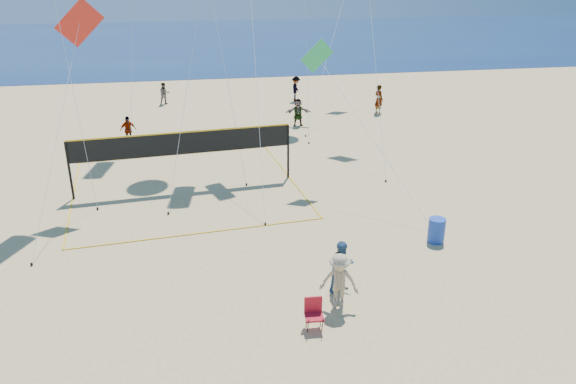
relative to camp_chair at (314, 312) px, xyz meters
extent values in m
plane|color=#D3B777|center=(-0.73, -1.46, -0.51)|extent=(120.00, 120.00, 0.00)
cube|color=navy|center=(-0.73, 60.54, -0.49)|extent=(140.00, 50.00, 0.03)
imported|color=#32557D|center=(1.25, 1.67, 0.32)|extent=(0.98, 0.88, 1.65)
imported|color=tan|center=(0.92, 0.82, 0.36)|extent=(1.28, 1.01, 1.73)
imported|color=gray|center=(-6.30, 18.10, 0.26)|extent=(0.98, 0.70, 1.54)
imported|color=gray|center=(3.52, 20.03, 0.32)|extent=(1.57, 0.63, 1.65)
imported|color=gray|center=(9.29, 22.05, 0.43)|extent=(0.69, 0.81, 1.88)
imported|color=gray|center=(-4.56, 27.06, 0.25)|extent=(0.86, 0.74, 1.51)
imported|color=gray|center=(4.64, 26.45, 0.36)|extent=(1.02, 1.29, 1.75)
cube|color=#B41422|center=(0.00, -0.09, -0.11)|extent=(0.51, 0.47, 0.05)
cube|color=#B41422|center=(0.01, 0.11, 0.16)|extent=(0.49, 0.07, 0.49)
cylinder|color=black|center=(-0.21, -0.26, -0.29)|extent=(0.04, 0.25, 0.64)
cylinder|color=black|center=(-0.19, 0.10, -0.29)|extent=(0.04, 0.25, 0.64)
cylinder|color=black|center=(0.18, -0.28, -0.29)|extent=(0.04, 0.25, 0.64)
cylinder|color=black|center=(0.20, 0.08, -0.29)|extent=(0.04, 0.25, 0.64)
cylinder|color=#1A3EAB|center=(5.42, 4.20, -0.06)|extent=(0.78, 0.78, 0.89)
cylinder|color=black|center=(-8.00, 10.56, 0.75)|extent=(0.10, 0.10, 2.51)
cylinder|color=black|center=(1.37, 11.47, 0.75)|extent=(0.10, 0.10, 2.51)
cube|color=black|center=(-3.32, 11.02, 1.53)|extent=(9.37, 0.92, 0.94)
cube|color=gold|center=(-3.32, 11.02, 2.03)|extent=(9.37, 0.93, 0.06)
cube|color=gold|center=(-2.87, 6.33, -0.50)|extent=(9.57, 0.97, 0.02)
cube|color=gold|center=(-3.77, 15.70, -0.50)|extent=(9.57, 0.97, 0.02)
cylinder|color=silver|center=(-7.28, 9.84, 4.72)|extent=(0.85, 1.26, 10.36)
cylinder|color=black|center=(-6.86, 9.22, -0.46)|extent=(0.08, 0.08, 0.10)
cylinder|color=silver|center=(-2.79, 11.34, 4.75)|extent=(2.54, 6.19, 10.43)
cylinder|color=black|center=(-4.05, 8.25, -0.46)|extent=(0.08, 0.08, 0.10)
cylinder|color=silver|center=(-0.15, 10.67, 4.72)|extent=(0.51, 8.16, 10.36)
cylinder|color=black|center=(-0.40, 6.59, -0.46)|extent=(0.08, 0.08, 0.10)
cube|color=red|center=(-6.78, 10.45, 6.64)|extent=(1.83, 0.35, 1.83)
cylinder|color=silver|center=(-7.60, 7.69, 3.09)|extent=(1.64, 5.54, 7.11)
cylinder|color=black|center=(-8.41, 4.93, -0.46)|extent=(0.08, 0.08, 0.10)
cube|color=#27BC63|center=(2.48, 10.83, 5.11)|extent=(1.47, 0.21, 1.46)
cylinder|color=silver|center=(4.07, 7.82, 2.32)|extent=(3.19, 6.02, 5.58)
cylinder|color=black|center=(5.66, 4.82, -0.46)|extent=(0.08, 0.08, 0.10)
cylinder|color=silver|center=(6.07, 14.03, 4.71)|extent=(0.90, 7.91, 10.35)
cylinder|color=black|center=(5.63, 10.08, -0.46)|extent=(0.08, 0.08, 0.10)
cylinder|color=silver|center=(-1.51, 14.01, 6.44)|extent=(1.74, 6.45, 13.80)
cylinder|color=black|center=(-0.65, 10.79, -0.46)|extent=(0.08, 0.08, 0.10)
cylinder|color=silver|center=(3.73, 18.83, 4.29)|extent=(0.66, 5.01, 9.51)
cylinder|color=black|center=(3.40, 16.33, -0.46)|extent=(0.08, 0.08, 0.10)
cylinder|color=silver|center=(-5.38, 18.16, 6.72)|extent=(1.44, 4.06, 14.36)
cylinder|color=black|center=(-6.09, 16.13, -0.46)|extent=(0.08, 0.08, 0.10)
cylinder|color=silver|center=(5.85, 21.89, 3.68)|extent=(4.72, 8.45, 8.28)
cylinder|color=black|center=(3.50, 17.67, -0.46)|extent=(0.08, 0.08, 0.10)
camera|label=1|loc=(-2.96, -12.47, 8.80)|focal=35.00mm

